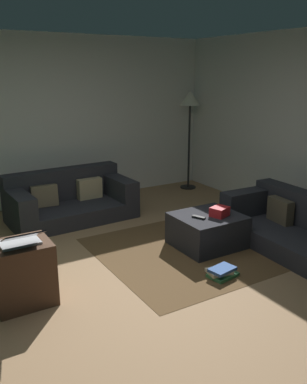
# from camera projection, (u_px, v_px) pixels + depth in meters

# --- Properties ---
(ground_plane) EXTENTS (6.40, 6.40, 0.00)m
(ground_plane) POSITION_uv_depth(u_px,v_px,m) (123.00, 290.00, 4.03)
(ground_plane) COLOR #93704C
(rear_partition) EXTENTS (6.40, 0.12, 2.60)m
(rear_partition) POSITION_uv_depth(u_px,v_px,m) (26.00, 123.00, 6.24)
(rear_partition) COLOR silver
(rear_partition) RESTS_ON ground_plane
(couch_left) EXTENTS (1.75, 0.97, 0.68)m
(couch_left) POSITION_uv_depth(u_px,v_px,m) (69.00, 200.00, 5.94)
(couch_left) COLOR #26262B
(couch_left) RESTS_ON ground_plane
(couch_right) EXTENTS (0.93, 1.87, 0.63)m
(couch_right) POSITION_uv_depth(u_px,v_px,m) (301.00, 229.00, 4.87)
(couch_right) COLOR #26262B
(couch_right) RESTS_ON ground_plane
(ottoman) EXTENTS (0.77, 0.70, 0.39)m
(ottoman) POSITION_uv_depth(u_px,v_px,m) (207.00, 230.00, 5.00)
(ottoman) COLOR #26262B
(ottoman) RESTS_ON ground_plane
(gift_box) EXTENTS (0.25, 0.23, 0.11)m
(gift_box) POSITION_uv_depth(u_px,v_px,m) (220.00, 212.00, 4.90)
(gift_box) COLOR red
(gift_box) RESTS_ON ottoman
(tv_remote) EXTENTS (0.11, 0.17, 0.02)m
(tv_remote) POSITION_uv_depth(u_px,v_px,m) (199.00, 217.00, 4.84)
(tv_remote) COLOR black
(tv_remote) RESTS_ON ottoman
(side_table) EXTENTS (0.52, 0.44, 0.58)m
(side_table) POSITION_uv_depth(u_px,v_px,m) (22.00, 273.00, 3.73)
(side_table) COLOR #4C3323
(side_table) RESTS_ON ground_plane
(laptop) EXTENTS (0.34, 0.41, 0.19)m
(laptop) POSITION_uv_depth(u_px,v_px,m) (21.00, 240.00, 3.58)
(laptop) COLOR silver
(laptop) RESTS_ON side_table
(book_stack) EXTENTS (0.32, 0.27, 0.10)m
(book_stack) POSITION_uv_depth(u_px,v_px,m) (222.00, 272.00, 4.27)
(book_stack) COLOR #387A47
(book_stack) RESTS_ON ground_plane
(corner_lamp) EXTENTS (0.36, 0.36, 1.72)m
(corner_lamp) POSITION_uv_depth(u_px,v_px,m) (190.00, 106.00, 7.15)
(corner_lamp) COLOR black
(corner_lamp) RESTS_ON ground_plane
(area_rug) EXTENTS (2.60, 2.00, 0.01)m
(area_rug) POSITION_uv_depth(u_px,v_px,m) (207.00, 245.00, 5.05)
(area_rug) COLOR brown
(area_rug) RESTS_ON ground_plane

